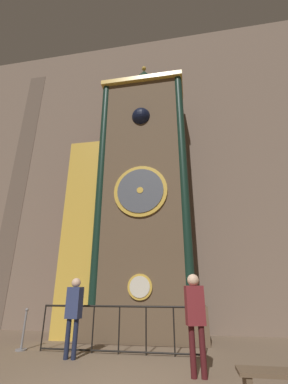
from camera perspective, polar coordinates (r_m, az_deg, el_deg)
cathedral_back_wall at (r=11.82m, az=1.94°, el=7.67°), size 24.00×0.32×14.24m
clock_tower at (r=9.67m, az=-2.30°, el=-0.90°), size 4.83×1.81×11.12m
railing_fence at (r=7.24m, az=-5.55°, el=-27.58°), size 4.13×0.05×1.08m
visitor_near at (r=6.87m, az=-15.31°, el=-23.66°), size 0.37×0.26×1.72m
visitor_far at (r=5.44m, az=11.29°, el=-24.68°), size 0.38×0.30×1.74m
stanchion_post at (r=8.29m, az=-25.31°, el=-27.01°), size 0.28×0.28×1.00m
visitor_bench at (r=4.60m, az=28.79°, el=-33.13°), size 1.17×0.40×0.44m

